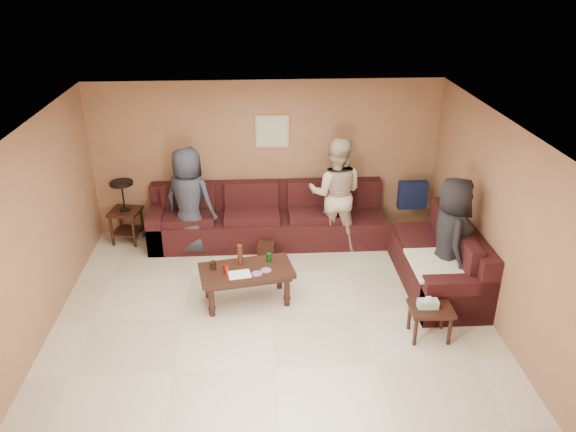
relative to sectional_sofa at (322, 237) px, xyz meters
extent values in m
plane|color=beige|center=(-0.81, -1.52, -0.33)|extent=(5.50, 5.50, 0.00)
cube|color=white|center=(-0.81, -1.52, 2.12)|extent=(5.50, 5.00, 0.10)
cube|color=#946746|center=(-0.81, 0.98, 0.92)|extent=(5.50, 0.10, 2.50)
cube|color=#946746|center=(-0.81, -4.02, 0.92)|extent=(5.50, 0.10, 2.50)
cube|color=#946746|center=(-3.56, -1.52, 0.92)|extent=(0.10, 5.00, 2.50)
cube|color=#946746|center=(1.94, -1.52, 0.92)|extent=(0.10, 5.00, 2.50)
cube|color=#331112|center=(-0.81, 0.53, -0.10)|extent=(3.70, 0.90, 0.45)
cube|color=#331112|center=(-0.81, 0.86, 0.35)|extent=(3.70, 0.24, 0.45)
cube|color=#331112|center=(-2.54, 0.53, -0.01)|extent=(0.24, 0.90, 0.63)
cube|color=#331112|center=(1.49, -0.92, -0.10)|extent=(0.90, 2.00, 0.45)
cube|color=#331112|center=(1.82, -0.92, 0.35)|extent=(0.24, 2.00, 0.45)
cube|color=#331112|center=(1.49, -1.80, -0.01)|extent=(0.90, 0.24, 0.63)
cube|color=#101734|center=(1.49, 0.53, 0.42)|extent=(0.45, 0.14, 0.45)
cube|color=silver|center=(1.49, -1.37, 0.25)|extent=(1.00, 0.85, 0.04)
cube|color=black|center=(-1.14, -1.18, 0.15)|extent=(1.29, 0.81, 0.07)
cube|color=black|center=(-1.14, -1.18, 0.08)|extent=(1.19, 0.70, 0.05)
cylinder|color=black|center=(-1.59, -1.49, -0.11)|extent=(0.08, 0.08, 0.44)
cylinder|color=black|center=(-0.62, -1.31, -0.11)|extent=(0.08, 0.08, 0.44)
cylinder|color=black|center=(-1.66, -1.06, -0.11)|extent=(0.08, 0.08, 0.44)
cylinder|color=black|center=(-0.69, -0.88, -0.11)|extent=(0.08, 0.08, 0.44)
cylinder|color=red|center=(-1.40, -1.29, 0.24)|extent=(0.07, 0.07, 0.12)
cylinder|color=#168028|center=(-0.84, -1.02, 0.24)|extent=(0.07, 0.07, 0.12)
cylinder|color=#381B0C|center=(-1.22, -1.06, 0.32)|extent=(0.07, 0.07, 0.28)
cylinder|color=black|center=(-1.57, -1.17, 0.23)|extent=(0.08, 0.08, 0.11)
cube|color=white|center=(-1.23, -1.33, 0.18)|extent=(0.31, 0.27, 0.00)
cylinder|color=#C74678|center=(-1.00, -1.33, 0.18)|extent=(0.14, 0.14, 0.01)
cylinder|color=#C74678|center=(-0.88, -1.25, 0.18)|extent=(0.14, 0.14, 0.01)
cube|color=black|center=(-3.06, 0.67, 0.20)|extent=(0.53, 0.53, 0.05)
cube|color=black|center=(-3.06, 0.67, -0.15)|extent=(0.46, 0.46, 0.03)
cylinder|color=black|center=(-3.27, 0.52, -0.06)|extent=(0.05, 0.05, 0.52)
cylinder|color=black|center=(-2.92, 0.46, -0.06)|extent=(0.05, 0.05, 0.52)
cylinder|color=black|center=(-3.21, 0.88, -0.06)|extent=(0.05, 0.05, 0.52)
cylinder|color=black|center=(-2.85, 0.81, -0.06)|extent=(0.05, 0.05, 0.52)
cylinder|color=black|center=(-3.06, 0.67, 0.23)|extent=(0.16, 0.16, 0.03)
cylinder|color=black|center=(-3.06, 0.67, 0.46)|extent=(0.03, 0.03, 0.43)
cylinder|color=black|center=(-3.06, 0.67, 0.68)|extent=(0.36, 0.36, 0.05)
cube|color=black|center=(1.05, -2.08, 0.07)|extent=(0.52, 0.43, 0.05)
cylinder|color=black|center=(0.85, -2.23, -0.13)|extent=(0.05, 0.05, 0.40)
cylinder|color=black|center=(1.25, -2.24, -0.13)|extent=(0.05, 0.05, 0.40)
cylinder|color=black|center=(0.86, -1.91, -0.13)|extent=(0.05, 0.05, 0.40)
cylinder|color=black|center=(1.26, -1.93, -0.13)|extent=(0.05, 0.05, 0.40)
cube|color=silver|center=(1.01, -2.08, 0.14)|extent=(0.24, 0.13, 0.10)
cube|color=white|center=(1.01, -2.08, 0.21)|extent=(0.06, 0.04, 0.05)
cube|color=black|center=(-0.86, -0.13, -0.18)|extent=(0.28, 0.28, 0.29)
cube|color=tan|center=(-0.71, 0.96, 1.37)|extent=(0.52, 0.03, 0.52)
cube|color=silver|center=(-0.71, 0.95, 1.37)|extent=(0.44, 0.01, 0.44)
imported|color=#282C38|center=(-2.00, 0.32, 0.51)|extent=(0.96, 0.81, 1.67)
imported|color=#BFAB8E|center=(0.23, 0.35, 0.56)|extent=(0.98, 0.83, 1.77)
imported|color=black|center=(1.54, -1.13, 0.51)|extent=(0.62, 0.87, 1.68)
camera|label=1|loc=(-0.98, -7.52, 3.90)|focal=35.00mm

